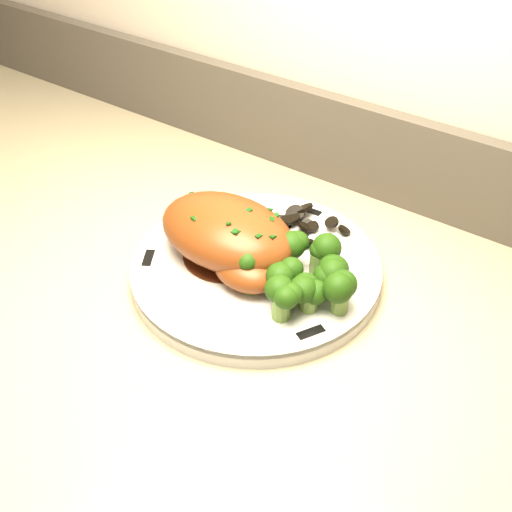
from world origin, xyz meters
The scene contains 8 objects.
plate centered at (-0.08, 1.76, 0.91)m, with size 0.28×0.28×0.02m, color silver.
rim_accent_0 centered at (-0.08, 1.88, 0.92)m, with size 0.03×0.01×0.00m, color black.
rim_accent_1 centered at (-0.18, 1.70, 0.92)m, with size 0.03×0.01×0.00m, color black.
rim_accent_2 centered at (0.03, 1.70, 0.92)m, with size 0.03×0.01×0.00m, color black.
gravy_pool centered at (-0.11, 1.75, 0.92)m, with size 0.10×0.10×0.00m, color #3E190B.
chicken_breast centered at (-0.11, 1.75, 0.95)m, with size 0.17×0.12×0.06m.
mushroom_pile centered at (-0.06, 1.83, 0.93)m, with size 0.10×0.07×0.03m.
broccoli_florets centered at (-0.02, 1.75, 0.95)m, with size 0.13×0.11×0.04m.
Camera 1 is at (0.24, 1.31, 1.37)m, focal length 45.00 mm.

